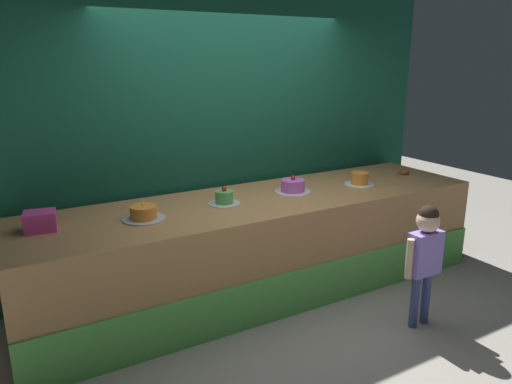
{
  "coord_description": "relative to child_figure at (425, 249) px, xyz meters",
  "views": [
    {
      "loc": [
        -2.13,
        -3.03,
        2.1
      ],
      "look_at": [
        -0.18,
        0.33,
        1.03
      ],
      "focal_mm": 33.94,
      "sensor_mm": 36.0,
      "label": 1
    }
  ],
  "objects": [
    {
      "name": "cake_far_left",
      "position": [
        -1.88,
        1.15,
        0.28
      ],
      "size": [
        0.33,
        0.33,
        0.17
      ],
      "color": "silver",
      "rests_on": "stage_platform"
    },
    {
      "name": "ground_plane",
      "position": [
        -0.79,
        0.65,
        -0.66
      ],
      "size": [
        12.0,
        12.0,
        0.0
      ],
      "primitive_type": "plane",
      "color": "gray"
    },
    {
      "name": "child_figure",
      "position": [
        0.0,
        0.0,
        0.0
      ],
      "size": [
        0.39,
        0.18,
        1.02
      ],
      "color": "#3F4C8C",
      "rests_on": "ground_plane"
    },
    {
      "name": "cake_center_left",
      "position": [
        -1.15,
        1.2,
        0.28
      ],
      "size": [
        0.28,
        0.28,
        0.16
      ],
      "color": "silver",
      "rests_on": "stage_platform"
    },
    {
      "name": "pink_box",
      "position": [
        -2.61,
        1.28,
        0.3
      ],
      "size": [
        0.25,
        0.22,
        0.14
      ],
      "primitive_type": "cube",
      "rotation": [
        0.0,
        0.0,
        -0.17
      ],
      "color": "#EB43A1",
      "rests_on": "stage_platform"
    },
    {
      "name": "stage_platform",
      "position": [
        -0.79,
        1.19,
        -0.22
      ],
      "size": [
        4.28,
        1.12,
        0.89
      ],
      "color": "#B27F4C",
      "rests_on": "ground_plane"
    },
    {
      "name": "curtain_backdrop",
      "position": [
        -0.79,
        1.85,
        0.79
      ],
      "size": [
        4.78,
        0.08,
        2.91
      ],
      "primitive_type": "cube",
      "color": "#144C38",
      "rests_on": "ground_plane"
    },
    {
      "name": "donut",
      "position": [
        1.03,
        1.23,
        0.25
      ],
      "size": [
        0.12,
        0.12,
        0.04
      ],
      "primitive_type": "torus",
      "color": "brown",
      "rests_on": "stage_platform"
    },
    {
      "name": "cake_center_right",
      "position": [
        -0.42,
        1.22,
        0.29
      ],
      "size": [
        0.34,
        0.34,
        0.16
      ],
      "color": "white",
      "rests_on": "stage_platform"
    },
    {
      "name": "cake_far_right",
      "position": [
        0.3,
        1.12,
        0.29
      ],
      "size": [
        0.3,
        0.3,
        0.13
      ],
      "color": "white",
      "rests_on": "stage_platform"
    }
  ]
}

